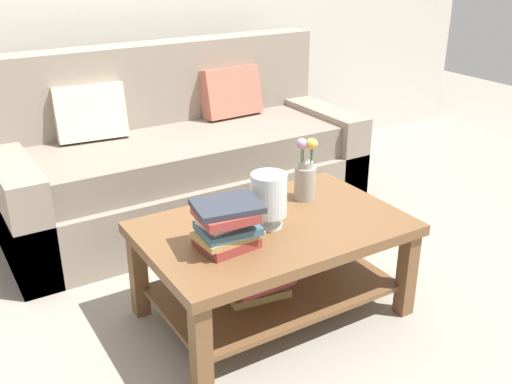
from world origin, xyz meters
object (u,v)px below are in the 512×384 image
object	(u,v)px
couch	(181,161)
glass_hurricane_vase	(269,196)
book_stack_main	(227,224)
flower_pitcher	(306,174)
coffee_table	(272,251)

from	to	relation	value
couch	glass_hurricane_vase	distance (m)	1.27
couch	book_stack_main	size ratio (longest dim) A/B	7.41
book_stack_main	glass_hurricane_vase	size ratio (longest dim) A/B	1.20
flower_pitcher	book_stack_main	bearing A→B (deg)	-157.87
coffee_table	glass_hurricane_vase	world-z (taller)	glass_hurricane_vase
coffee_table	book_stack_main	world-z (taller)	book_stack_main
glass_hurricane_vase	flower_pitcher	xyz separation A→B (m)	(0.31, 0.16, -0.02)
glass_hurricane_vase	coffee_table	bearing A→B (deg)	19.59
book_stack_main	flower_pitcher	xyz separation A→B (m)	(0.56, 0.23, 0.03)
book_stack_main	flower_pitcher	size ratio (longest dim) A/B	0.93
couch	coffee_table	distance (m)	1.23
coffee_table	flower_pitcher	size ratio (longest dim) A/B	3.69
couch	book_stack_main	xyz separation A→B (m)	(-0.38, -1.30, 0.21)
book_stack_main	flower_pitcher	bearing A→B (deg)	22.13
coffee_table	book_stack_main	xyz separation A→B (m)	(-0.27, -0.08, 0.24)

